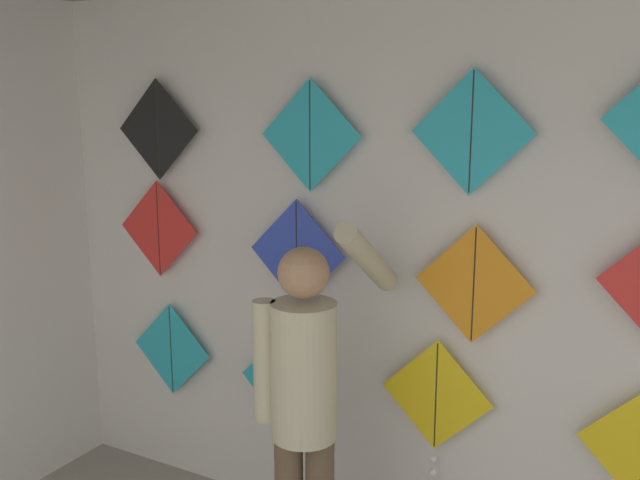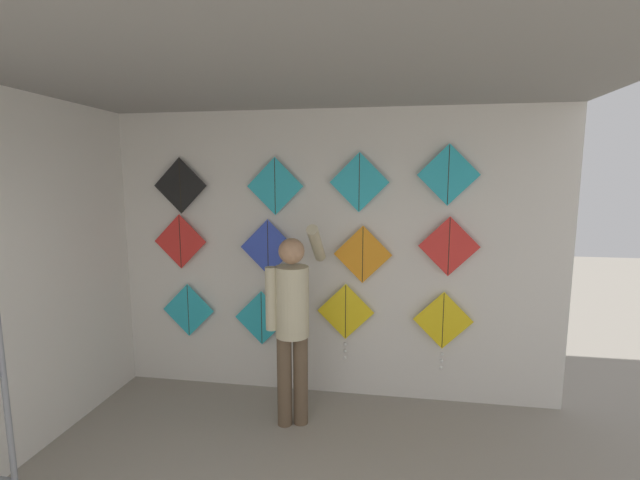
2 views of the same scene
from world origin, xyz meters
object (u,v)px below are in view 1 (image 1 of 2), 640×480
Objects in this scene: kite_1 at (285,382)px; kite_4 at (159,229)px; kite_2 at (436,403)px; kite_10 at (472,132)px; kite_9 at (310,136)px; kite_6 at (474,285)px; kite_8 at (158,130)px; shopkeeper at (306,395)px; kite_0 at (171,349)px; kite_5 at (297,253)px.

kite_1 is 1.00× the size of kite_4.
kite_1 is at bearing 179.93° from kite_2.
kite_9 is at bearing 180.00° from kite_10.
kite_2 is at bearing -179.64° from kite_6.
kite_9 is (0.97, 0.00, -0.00)m from kite_8.
shopkeeper is 0.74m from kite_1.
kite_0 is 1.00× the size of kite_9.
kite_1 is 1.66m from kite_10.
kite_8 is at bearing 179.97° from kite_2.
kite_8 is at bearing 180.00° from kite_10.
kite_10 is at bearing 180.00° from kite_6.
kite_0 is (-1.22, 0.54, -0.19)m from shopkeeper.
kite_9 is 0.81m from kite_10.
kite_5 is (0.86, 0.00, 0.68)m from kite_0.
kite_4 reaches higher than kite_6.
kite_8 reaches higher than kite_4.
kite_1 is 1.00× the size of kite_10.
kite_8 is at bearing 180.00° from kite_0.
kite_6 is 0.68m from kite_10.
kite_8 is (-0.89, 0.00, 0.60)m from kite_5.
kite_0 is 1.28m from kite_8.
kite_10 is (0.80, 0.00, 0.04)m from kite_9.
kite_5 is at bearing 0.00° from kite_0.
kite_5 is 1.00× the size of kite_8.
kite_4 is at bearing 180.00° from kite_9.
shopkeeper is 3.20× the size of kite_9.
kite_9 is at bearing 99.70° from shopkeeper.
shopkeeper is 3.20× the size of kite_6.
kite_6 is (0.93, 0.00, -0.04)m from kite_5.
kite_6 is at bearing 0.00° from kite_4.
kite_0 is at bearing 0.00° from kite_8.
kite_9 is (0.16, 0.00, 1.32)m from kite_1.
kite_4 is at bearing 180.00° from kite_1.
kite_2 is at bearing -0.03° from kite_4.
kite_0 is 1.00× the size of kite_5.
kite_4 is 1.00× the size of kite_10.
kite_9 reaches higher than kite_1.
shopkeeper reaches higher than kite_2.
shopkeeper is 0.90m from kite_6.
kite_10 is (0.89, 0.00, 0.63)m from kite_5.
kite_0 is 1.00× the size of kite_10.
kite_4 is 1.14m from kite_9.
kite_1 is at bearing 180.00° from kite_10.
kite_8 reaches higher than kite_1.
kite_5 reaches higher than kite_6.
kite_10 is (1.80, 0.00, 0.60)m from kite_4.
kite_1 is 1.33m from kite_9.
kite_2 is 1.82m from kite_4.
kite_10 is (0.52, 0.54, 1.12)m from shopkeeper.
shopkeeper is at bearing -50.92° from kite_1.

